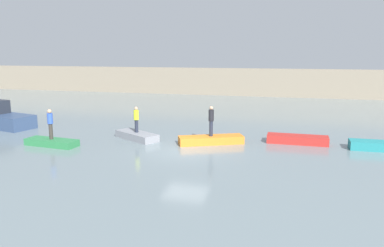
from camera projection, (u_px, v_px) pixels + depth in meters
The scene contains 11 objects.
ground_plane at pixel (186, 151), 21.27m from camera, with size 120.00×120.00×0.00m, color slate.
embankment_wall at pixel (245, 82), 47.68m from camera, with size 80.00×1.20×3.45m, color gray.
motorboat at pixel (1, 118), 28.00m from camera, with size 5.51×3.17×1.96m.
rowboat_green at pixel (52, 142), 22.52m from camera, with size 3.29×1.06×0.40m, color #2D7F47.
rowboat_grey at pixel (137, 136), 24.14m from camera, with size 3.21×1.14×0.46m, color gray.
rowboat_orange at pixel (211, 140), 22.98m from camera, with size 3.95×1.06×0.48m, color orange.
rowboat_red at pixel (297, 139), 23.06m from camera, with size 3.65×1.06×0.50m, color red.
rowboat_teal at pixel (376, 146), 21.51m from camera, with size 2.86×1.04×0.51m, color teal.
person_dark_shirt at pixel (211, 119), 22.74m from camera, with size 0.32×0.32×1.85m.
person_blue_shirt at pixel (50, 122), 22.28m from camera, with size 0.32×0.32×1.82m.
person_hiviz_shirt at pixel (136, 118), 23.92m from camera, with size 0.32×0.32×1.66m.
Camera 1 is at (5.54, -19.83, 5.58)m, focal length 35.10 mm.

